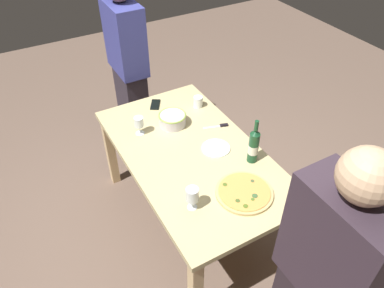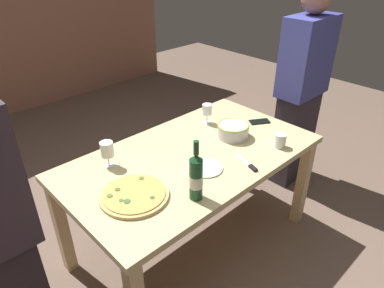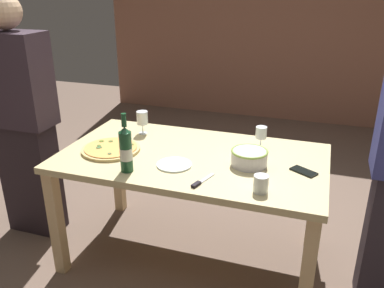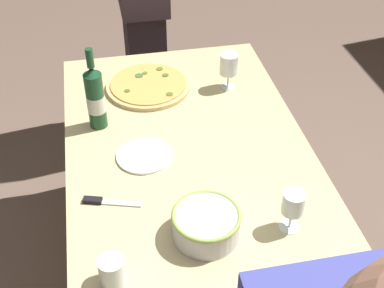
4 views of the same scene
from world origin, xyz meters
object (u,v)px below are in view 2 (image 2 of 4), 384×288
at_px(wine_bottle, 196,177).
at_px(person_host, 301,91).
at_px(cup_amber, 280,140).
at_px(cell_phone, 260,122).
at_px(serving_bowl, 233,130).
at_px(pizza, 134,195).
at_px(pizza_knife, 249,165).
at_px(dining_table, 192,167).
at_px(wine_glass_by_bottle, 107,150).
at_px(side_plate, 205,168).
at_px(wine_glass_near_pizza, 207,110).

bearing_deg(wine_bottle, person_host, 11.43).
relative_size(cup_amber, cell_phone, 0.63).
bearing_deg(serving_bowl, pizza, -175.68).
bearing_deg(pizza, pizza_knife, -19.60).
xyz_separation_m(wine_bottle, cup_amber, (0.75, -0.00, -0.09)).
bearing_deg(dining_table, pizza_knife, -64.62).
height_order(pizza_knife, person_host, person_host).
relative_size(serving_bowl, wine_glass_by_bottle, 1.33).
relative_size(pizza, cup_amber, 3.98).
bearing_deg(cup_amber, wine_glass_by_bottle, 148.12).
height_order(dining_table, person_host, person_host).
bearing_deg(cup_amber, dining_table, 145.69).
bearing_deg(serving_bowl, dining_table, 175.63).
distance_m(wine_glass_by_bottle, side_plate, 0.58).
bearing_deg(serving_bowl, cup_amber, -68.54).
bearing_deg(wine_glass_near_pizza, serving_bowl, -94.49).
bearing_deg(side_plate, pizza, 170.54).
height_order(dining_table, cup_amber, cup_amber).
bearing_deg(side_plate, wine_glass_by_bottle, 133.30).
bearing_deg(pizza_knife, side_plate, 142.41).
relative_size(dining_table, cell_phone, 11.11).
xyz_separation_m(serving_bowl, pizza_knife, (-0.20, -0.30, -0.05)).
xyz_separation_m(serving_bowl, person_host, (0.86, 0.01, 0.03)).
relative_size(dining_table, pizza, 4.41).
distance_m(pizza, cup_amber, 1.00).
relative_size(wine_bottle, cell_phone, 2.34).
relative_size(dining_table, wine_glass_near_pizza, 10.99).
distance_m(serving_bowl, wine_glass_near_pizza, 0.27).
bearing_deg(person_host, serving_bowl, 1.50).
distance_m(pizza, side_plate, 0.46).
relative_size(pizza, pizza_knife, 1.88).
bearing_deg(serving_bowl, wine_glass_by_bottle, 161.06).
bearing_deg(pizza_knife, serving_bowl, 56.23).
xyz_separation_m(serving_bowl, wine_glass_by_bottle, (-0.80, 0.27, 0.06)).
bearing_deg(person_host, pizza, 3.29).
xyz_separation_m(pizza, cup_amber, (0.97, -0.23, 0.03)).
distance_m(wine_bottle, person_host, 1.52).
relative_size(pizza_knife, person_host, 0.12).
height_order(serving_bowl, wine_glass_near_pizza, wine_glass_near_pizza).
xyz_separation_m(dining_table, pizza_knife, (0.15, -0.33, 0.10)).
bearing_deg(wine_glass_near_pizza, wine_glass_by_bottle, 179.33).
height_order(pizza, wine_glass_near_pizza, wine_glass_near_pizza).
bearing_deg(side_plate, person_host, 6.81).
distance_m(side_plate, person_host, 1.28).
bearing_deg(side_plate, wine_glass_near_pizza, 43.36).
height_order(wine_bottle, wine_glass_near_pizza, wine_bottle).
distance_m(pizza, serving_bowl, 0.86).
bearing_deg(person_host, wine_bottle, 12.18).
relative_size(wine_glass_near_pizza, side_plate, 0.71).
bearing_deg(wine_bottle, dining_table, 48.97).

